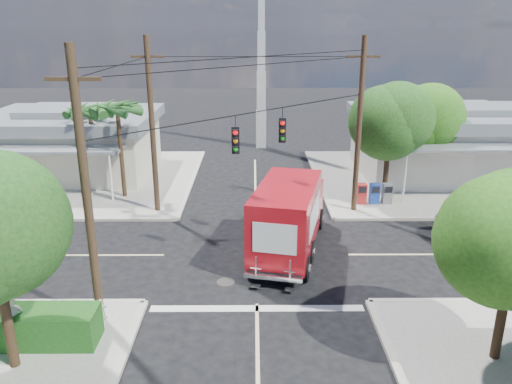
{
  "coord_description": "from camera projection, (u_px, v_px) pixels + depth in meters",
  "views": [
    {
      "loc": [
        -0.11,
        -19.58,
        9.46
      ],
      "look_at": [
        0.0,
        2.0,
        2.2
      ],
      "focal_mm": 35.0,
      "sensor_mm": 36.0,
      "label": 1
    }
  ],
  "objects": [
    {
      "name": "sidewalk_ne",
      "position": [
        425.0,
        179.0,
        31.91
      ],
      "size": [
        14.12,
        14.12,
        0.14
      ],
      "color": "gray",
      "rests_on": "ground"
    },
    {
      "name": "ground",
      "position": [
        256.0,
        255.0,
        21.57
      ],
      "size": [
        120.0,
        120.0,
        0.0
      ],
      "primitive_type": "plane",
      "color": "black",
      "rests_on": "ground"
    },
    {
      "name": "pedestrian",
      "position": [
        14.0,
        322.0,
        14.96
      ],
      "size": [
        0.73,
        0.65,
        1.68
      ],
      "primitive_type": "imported",
      "rotation": [
        0.0,
        0.0,
        0.49
      ],
      "color": "beige",
      "rests_on": "sidewalk_sw"
    },
    {
      "name": "palm_nw_front",
      "position": [
        117.0,
        110.0,
        27.03
      ],
      "size": [
        3.01,
        3.08,
        5.59
      ],
      "color": "#422D1C",
      "rests_on": "sidewalk_nw"
    },
    {
      "name": "tree_ne_back",
      "position": [
        425.0,
        121.0,
        28.77
      ],
      "size": [
        3.77,
        3.66,
        5.82
      ],
      "color": "#422D1C",
      "rests_on": "sidewalk_ne"
    },
    {
      "name": "road_markings",
      "position": [
        256.0,
        271.0,
        20.17
      ],
      "size": [
        32.0,
        32.0,
        0.01
      ],
      "color": "beige",
      "rests_on": "ground"
    },
    {
      "name": "sidewalk_nw",
      "position": [
        85.0,
        180.0,
        31.8
      ],
      "size": [
        14.12,
        14.12,
        0.14
      ],
      "color": "gray",
      "rests_on": "ground"
    },
    {
      "name": "building_nw",
      "position": [
        72.0,
        141.0,
        32.61
      ],
      "size": [
        10.8,
        10.2,
        4.3
      ],
      "color": "beige",
      "rests_on": "sidewalk_nw"
    },
    {
      "name": "palm_nw_back",
      "position": [
        90.0,
        113.0,
        28.56
      ],
      "size": [
        3.01,
        3.08,
        5.19
      ],
      "color": "#422D1C",
      "rests_on": "sidewalk_nw"
    },
    {
      "name": "building_ne",
      "position": [
        448.0,
        141.0,
        32.23
      ],
      "size": [
        11.8,
        10.2,
        4.5
      ],
      "color": "beige",
      "rests_on": "sidewalk_ne"
    },
    {
      "name": "utility_poles",
      "position": [
        220.0,
        141.0,
        21.59
      ],
      "size": [
        12.0,
        10.68,
        9.0
      ],
      "color": "#473321",
      "rests_on": "ground"
    },
    {
      "name": "picket_fence",
      "position": [
        15.0,
        313.0,
        16.01
      ],
      "size": [
        5.94,
        0.06,
        1.0
      ],
      "color": "silver",
      "rests_on": "sidewalk_sw"
    },
    {
      "name": "tree_ne_front",
      "position": [
        391.0,
        118.0,
        26.49
      ],
      "size": [
        4.21,
        4.14,
        6.66
      ],
      "color": "#422D1C",
      "rests_on": "sidewalk_ne"
    },
    {
      "name": "vending_boxes",
      "position": [
        374.0,
        193.0,
        27.26
      ],
      "size": [
        1.9,
        0.5,
        1.1
      ],
      "color": "#B02020",
      "rests_on": "sidewalk_ne"
    },
    {
      "name": "parked_car",
      "position": [
        504.0,
        223.0,
        22.91
      ],
      "size": [
        6.26,
        3.68,
        1.64
      ],
      "primitive_type": "imported",
      "rotation": [
        0.0,
        0.0,
        1.74
      ],
      "color": "silver",
      "rests_on": "ground"
    },
    {
      "name": "delivery_truck",
      "position": [
        289.0,
        216.0,
        21.46
      ],
      "size": [
        3.82,
        7.72,
        3.21
      ],
      "color": "black",
      "rests_on": "ground"
    },
    {
      "name": "radio_tower",
      "position": [
        261.0,
        76.0,
        38.73
      ],
      "size": [
        0.8,
        0.8,
        17.0
      ],
      "color": "silver",
      "rests_on": "ground"
    }
  ]
}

